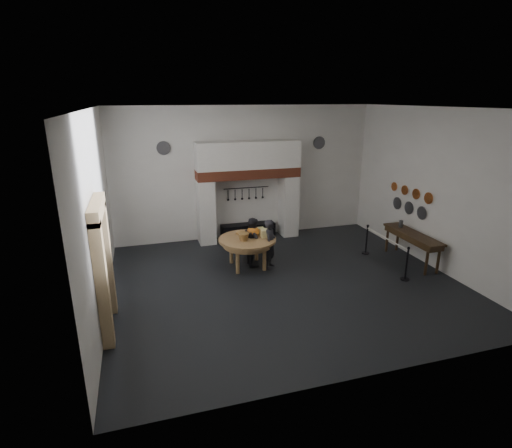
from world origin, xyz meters
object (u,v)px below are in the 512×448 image
object	(u,v)px
visitor_near	(270,244)
barrier_post_far	(367,240)
side_table	(413,234)
barrier_post_near	(407,264)
work_table	(247,239)
visitor_far	(253,241)
iron_range	(248,231)

from	to	relation	value
visitor_near	barrier_post_far	size ratio (longest dim) A/B	1.61
side_table	barrier_post_near	bearing A→B (deg)	-131.64
work_table	barrier_post_far	bearing A→B (deg)	-1.25
visitor_near	barrier_post_near	size ratio (longest dim) A/B	1.61
barrier_post_near	side_table	bearing A→B (deg)	48.36
visitor_near	barrier_post_near	distance (m)	3.75
visitor_far	barrier_post_near	size ratio (longest dim) A/B	1.58
iron_range	visitor_near	xyz separation A→B (m)	(-0.08, -2.71, 0.48)
iron_range	barrier_post_near	size ratio (longest dim) A/B	2.11
work_table	visitor_far	world-z (taller)	visitor_far
iron_range	visitor_far	xyz separation A→B (m)	(-0.48, -2.31, 0.46)
work_table	visitor_far	distance (m)	0.28
iron_range	barrier_post_near	distance (m)	5.54
visitor_far	visitor_near	bearing A→B (deg)	-134.42
barrier_post_near	barrier_post_far	size ratio (longest dim) A/B	1.00
visitor_far	barrier_post_far	bearing A→B (deg)	-92.94
work_table	barrier_post_near	world-z (taller)	barrier_post_near
work_table	barrier_post_near	bearing A→B (deg)	-28.31
work_table	side_table	distance (m)	4.91
barrier_post_near	barrier_post_far	distance (m)	2.00
work_table	visitor_near	world-z (taller)	visitor_near
iron_range	visitor_far	size ratio (longest dim) A/B	1.33
side_table	barrier_post_far	xyz separation A→B (m)	(-0.92, 0.96, -0.42)
side_table	visitor_near	bearing A→B (deg)	169.37
iron_range	barrier_post_far	world-z (taller)	barrier_post_far
barrier_post_far	iron_range	bearing A→B (deg)	141.41
work_table	barrier_post_far	size ratio (longest dim) A/B	1.84
barrier_post_near	barrier_post_far	world-z (taller)	same
work_table	side_table	bearing A→B (deg)	-12.29
visitor_far	side_table	bearing A→B (deg)	-103.92
visitor_far	barrier_post_near	world-z (taller)	visitor_far
work_table	side_table	xyz separation A→B (m)	(4.79, -1.04, 0.03)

